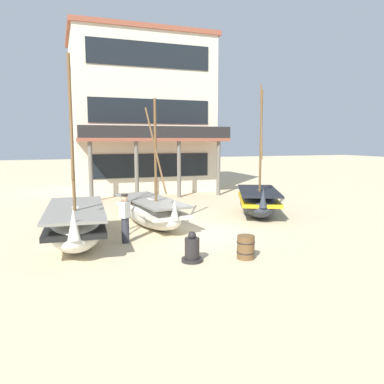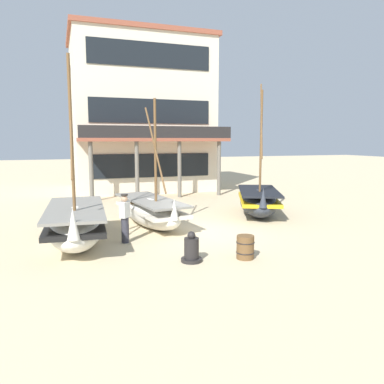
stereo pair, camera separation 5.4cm
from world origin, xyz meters
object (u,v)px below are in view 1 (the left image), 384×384
at_px(fisherman_by_hull, 125,219).
at_px(wooden_barrel, 246,247).
at_px(capstan_winch, 192,250).
at_px(fishing_boat_near_left, 151,211).
at_px(fishing_boat_centre_large, 258,201).
at_px(fishing_boat_far_right, 76,224).
at_px(harbor_building_main, 140,115).

bearing_deg(fisherman_by_hull, wooden_barrel, -43.91).
bearing_deg(capstan_winch, fishing_boat_near_left, 90.72).
bearing_deg(fishing_boat_centre_large, fishing_boat_near_left, -173.74).
relative_size(capstan_winch, wooden_barrel, 1.28).
bearing_deg(fisherman_by_hull, fishing_boat_far_right, 166.80).
height_order(fishing_boat_far_right, harbor_building_main, harbor_building_main).
height_order(fisherman_by_hull, wooden_barrel, fisherman_by_hull).
distance_m(fishing_boat_far_right, fisherman_by_hull, 1.65).
bearing_deg(fishing_boat_far_right, harbor_building_main, 69.66).
relative_size(fishing_boat_far_right, harbor_building_main, 0.58).
distance_m(fishing_boat_far_right, capstan_winch, 4.35).
distance_m(fisherman_by_hull, wooden_barrel, 4.29).
bearing_deg(harbor_building_main, fisherman_by_hull, -104.04).
height_order(fishing_boat_far_right, fisherman_by_hull, fishing_boat_far_right).
xyz_separation_m(fishing_boat_near_left, fishing_boat_far_right, (-3.01, -1.80, 0.08)).
bearing_deg(capstan_winch, fisherman_by_hull, 118.74).
bearing_deg(fishing_boat_centre_large, wooden_barrel, -122.49).
height_order(wooden_barrel, harbor_building_main, harbor_building_main).
height_order(fishing_boat_near_left, capstan_winch, fishing_boat_near_left).
distance_m(fishing_boat_centre_large, fishing_boat_far_right, 8.64).
bearing_deg(fishing_boat_centre_large, capstan_winch, -133.90).
height_order(fishing_boat_near_left, fisherman_by_hull, fishing_boat_near_left).
distance_m(fishing_boat_far_right, wooden_barrel, 5.75).
xyz_separation_m(fishing_boat_centre_large, wooden_barrel, (-3.64, -5.71, -0.32)).
bearing_deg(fishing_boat_near_left, harbor_building_main, 79.84).
height_order(fishing_boat_near_left, fishing_boat_far_right, fishing_boat_far_right).
bearing_deg(fisherman_by_hull, fishing_boat_near_left, 57.05).
height_order(fishing_boat_centre_large, fisherman_by_hull, fishing_boat_centre_large).
bearing_deg(fishing_boat_near_left, fishing_boat_far_right, -149.07).
bearing_deg(harbor_building_main, fishing_boat_far_right, -110.34).
bearing_deg(fisherman_by_hull, capstan_winch, -61.26).
xyz_separation_m(capstan_winch, wooden_barrel, (1.60, -0.27, -0.00)).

